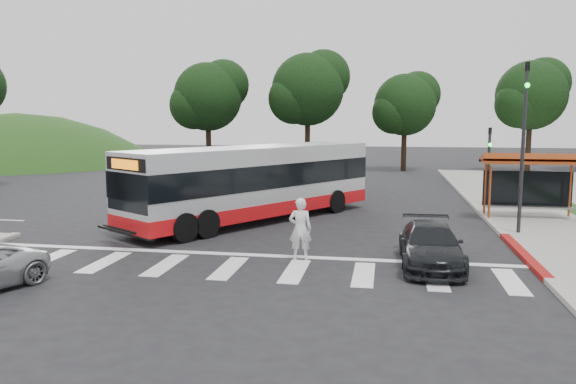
# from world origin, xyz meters

# --- Properties ---
(ground) EXTENTS (140.00, 140.00, 0.00)m
(ground) POSITION_xyz_m (0.00, 0.00, 0.00)
(ground) COLOR black
(ground) RESTS_ON ground
(sidewalk_east) EXTENTS (4.00, 40.00, 0.12)m
(sidewalk_east) POSITION_xyz_m (11.00, 8.00, 0.06)
(sidewalk_east) COLOR gray
(sidewalk_east) RESTS_ON ground
(curb_east) EXTENTS (0.30, 40.00, 0.15)m
(curb_east) POSITION_xyz_m (9.00, 8.00, 0.07)
(curb_east) COLOR #9E9991
(curb_east) RESTS_ON ground
(curb_east_red) EXTENTS (0.32, 6.00, 0.15)m
(curb_east_red) POSITION_xyz_m (9.00, -2.00, 0.08)
(curb_east_red) COLOR maroon
(curb_east_red) RESTS_ON ground
(hillside_nw) EXTENTS (44.00, 44.00, 10.00)m
(hillside_nw) POSITION_xyz_m (-32.00, 30.00, 0.00)
(hillside_nw) COLOR #233E13
(hillside_nw) RESTS_ON ground
(crosswalk_ladder) EXTENTS (18.00, 2.60, 0.01)m
(crosswalk_ladder) POSITION_xyz_m (0.00, -5.00, 0.01)
(crosswalk_ladder) COLOR silver
(crosswalk_ladder) RESTS_ON ground
(bus_shelter) EXTENTS (4.20, 1.60, 2.86)m
(bus_shelter) POSITION_xyz_m (10.80, 5.10, 2.35)
(bus_shelter) COLOR #9F411A
(bus_shelter) RESTS_ON sidewalk_east
(traffic_signal_ne_tall) EXTENTS (0.18, 0.37, 6.50)m
(traffic_signal_ne_tall) POSITION_xyz_m (9.60, 1.49, 3.88)
(traffic_signal_ne_tall) COLOR black
(traffic_signal_ne_tall) RESTS_ON ground
(traffic_signal_ne_short) EXTENTS (0.18, 0.37, 4.00)m
(traffic_signal_ne_short) POSITION_xyz_m (9.60, 8.49, 2.48)
(traffic_signal_ne_short) COLOR black
(traffic_signal_ne_short) RESTS_ON ground
(tree_ne_a) EXTENTS (6.16, 5.74, 9.30)m
(tree_ne_a) POSITION_xyz_m (16.08, 28.06, 6.39)
(tree_ne_a) COLOR black
(tree_ne_a) RESTS_ON parking_lot
(tree_north_a) EXTENTS (6.60, 6.15, 10.17)m
(tree_north_a) POSITION_xyz_m (-1.92, 26.07, 6.92)
(tree_north_a) COLOR black
(tree_north_a) RESTS_ON ground
(tree_north_b) EXTENTS (5.72, 5.33, 8.43)m
(tree_north_b) POSITION_xyz_m (6.07, 28.06, 5.66)
(tree_north_b) COLOR black
(tree_north_b) RESTS_ON ground
(tree_north_c) EXTENTS (6.16, 5.74, 9.30)m
(tree_north_c) POSITION_xyz_m (-9.92, 24.06, 6.29)
(tree_north_c) COLOR black
(tree_north_c) RESTS_ON ground
(transit_bus) EXTENTS (9.12, 12.01, 3.24)m
(transit_bus) POSITION_xyz_m (-1.03, 2.82, 1.62)
(transit_bus) COLOR #BABDC0
(transit_bus) RESTS_ON ground
(pedestrian) EXTENTS (0.76, 0.53, 1.99)m
(pedestrian) POSITION_xyz_m (1.95, -3.63, 0.99)
(pedestrian) COLOR white
(pedestrian) RESTS_ON ground
(dark_sedan) EXTENTS (1.85, 4.43, 1.28)m
(dark_sedan) POSITION_xyz_m (5.94, -3.67, 0.64)
(dark_sedan) COLOR black
(dark_sedan) RESTS_ON ground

